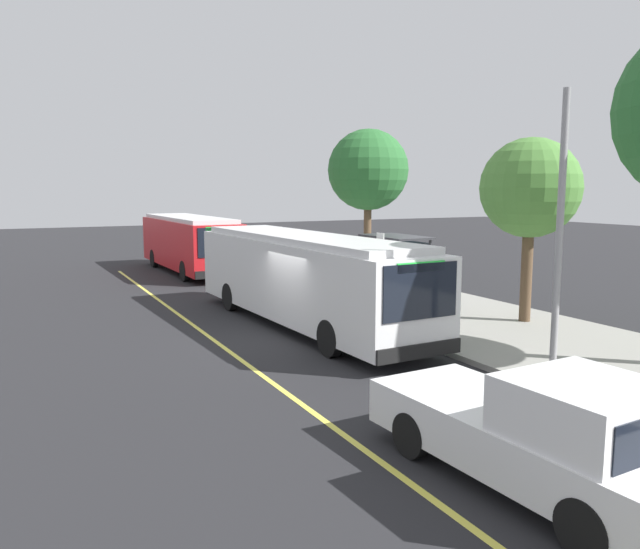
% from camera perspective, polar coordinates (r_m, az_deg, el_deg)
% --- Properties ---
extents(ground_plane, '(120.00, 120.00, 0.00)m').
position_cam_1_polar(ground_plane, '(18.59, -2.44, -5.83)').
color(ground_plane, '#232326').
extents(sidewalk_curb, '(44.00, 6.40, 0.15)m').
position_cam_1_polar(sidewalk_curb, '(21.67, 12.23, -3.83)').
color(sidewalk_curb, gray).
rests_on(sidewalk_curb, ground_plane).
extents(lane_stripe_center, '(36.00, 0.14, 0.01)m').
position_cam_1_polar(lane_stripe_center, '(17.83, -8.94, -6.50)').
color(lane_stripe_center, '#E0D64C').
rests_on(lane_stripe_center, ground_plane).
extents(transit_bus_main, '(12.06, 3.11, 2.95)m').
position_cam_1_polar(transit_bus_main, '(19.94, -1.45, -0.15)').
color(transit_bus_main, white).
rests_on(transit_bus_main, ground_plane).
extents(transit_bus_second, '(10.29, 2.83, 2.95)m').
position_cam_1_polar(transit_bus_second, '(33.55, -11.87, 2.94)').
color(transit_bus_second, red).
rests_on(transit_bus_second, ground_plane).
extents(pickup_truck, '(5.51, 2.34, 1.85)m').
position_cam_1_polar(pickup_truck, '(9.87, 19.66, -13.65)').
color(pickup_truck, white).
rests_on(pickup_truck, ground_plane).
extents(bus_shelter, '(2.90, 1.60, 2.48)m').
position_cam_1_polar(bus_shelter, '(24.10, 6.99, 1.90)').
color(bus_shelter, '#333338').
rests_on(bus_shelter, sidewalk_curb).
extents(waiting_bench, '(1.60, 0.48, 0.95)m').
position_cam_1_polar(waiting_bench, '(24.29, 6.68, -1.11)').
color(waiting_bench, brown).
rests_on(waiting_bench, sidewalk_curb).
extents(route_sign_post, '(0.44, 0.08, 2.80)m').
position_cam_1_polar(route_sign_post, '(21.03, 5.54, 1.16)').
color(route_sign_post, '#333338').
rests_on(route_sign_post, sidewalk_curb).
extents(pedestrian_commuter, '(0.24, 0.40, 1.69)m').
position_cam_1_polar(pedestrian_commuter, '(21.56, 8.75, -0.98)').
color(pedestrian_commuter, '#282D47').
rests_on(pedestrian_commuter, sidewalk_curb).
extents(street_tree_near_shelter, '(3.77, 3.77, 7.01)m').
position_cam_1_polar(street_tree_near_shelter, '(29.55, 4.43, 9.48)').
color(street_tree_near_shelter, brown).
rests_on(street_tree_near_shelter, sidewalk_curb).
extents(street_tree_upstreet, '(3.15, 3.15, 5.85)m').
position_cam_1_polar(street_tree_upstreet, '(20.85, 18.69, 7.44)').
color(street_tree_upstreet, brown).
rests_on(street_tree_upstreet, sidewalk_curb).
extents(utility_pole, '(0.16, 0.16, 6.40)m').
position_cam_1_polar(utility_pole, '(14.78, 21.06, 3.27)').
color(utility_pole, gray).
rests_on(utility_pole, sidewalk_curb).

